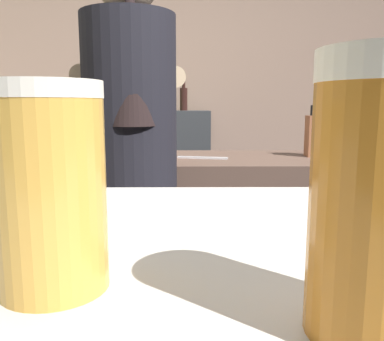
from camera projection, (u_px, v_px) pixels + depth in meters
The scene contains 12 objects.
wall_back at pixel (163, 85), 3.48m from camera, with size 5.20×0.10×2.70m, color gray.
prep_counter at pixel (213, 248), 2.03m from camera, with size 2.10×0.60×0.93m, color brown.
back_shelf at pixel (156, 180), 3.33m from camera, with size 0.88×0.36×1.13m, color #303438.
bartender at pixel (131, 156), 1.50m from camera, with size 0.48×0.54×1.72m.
knife_block at pixel (317, 135), 1.97m from camera, with size 0.10×0.08×0.27m.
mixing_bowl at pixel (143, 154), 1.85m from camera, with size 0.20×0.20×0.06m, color #C3532F.
chefs_knife at pixel (202, 158), 1.91m from camera, with size 0.24×0.03×0.01m, color silver.
pint_glass_near at pixel (50, 188), 0.26m from camera, with size 0.07×0.07×0.13m.
bottle_olive_oil at pixel (167, 102), 3.31m from camera, with size 0.06×0.06×0.18m.
bottle_soy at pixel (118, 101), 3.30m from camera, with size 0.05×0.05×0.20m.
bottle_vinegar at pixel (184, 98), 3.29m from camera, with size 0.06×0.06×0.26m.
bottle_hot_sauce at pixel (114, 100), 3.15m from camera, with size 0.07×0.07×0.22m.
Camera 1 is at (0.23, -1.36, 1.18)m, focal length 37.71 mm.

